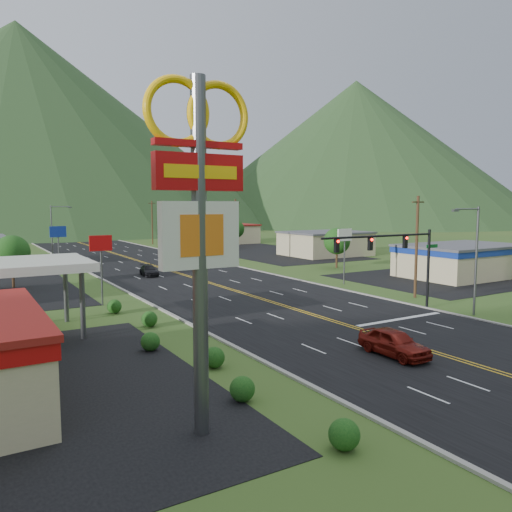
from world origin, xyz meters
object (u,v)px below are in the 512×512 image
streetlight_east (474,253)px  traffic_signal (396,250)px  car_red_far (185,261)px  streetlight_west (54,229)px  gas_canopy (11,268)px  pylon_sign (199,201)px  car_red_near (394,343)px  car_dark_mid (149,271)px

streetlight_east → traffic_signal: bearing=139.6°
car_red_far → streetlight_west: bearing=-43.3°
gas_canopy → car_red_far: (26.09, 31.82, -4.13)m
streetlight_east → streetlight_west: size_ratio=1.00×
streetlight_west → gas_canopy: streetlight_west is taller
traffic_signal → streetlight_east: 6.17m
traffic_signal → streetlight_east: streetlight_east is taller
pylon_sign → car_red_near: bearing=13.2°
gas_canopy → car_red_far: gas_canopy is taller
streetlight_east → pylon_sign: bearing=-164.2°
car_dark_mid → car_red_far: bearing=50.5°
pylon_sign → traffic_signal: pylon_sign is taller
car_red_near → car_red_far: 48.95m
pylon_sign → streetlight_east: 29.58m
traffic_signal → car_dark_mid: traffic_signal is taller
pylon_sign → car_dark_mid: 46.64m
streetlight_east → streetlight_west: bearing=110.9°
car_red_near → traffic_signal: bearing=44.1°
pylon_sign → car_red_near: 16.96m
streetlight_west → gas_canopy: bearing=-102.1°
streetlight_west → car_red_far: 23.02m
traffic_signal → streetlight_west: 58.88m
pylon_sign → car_red_near: size_ratio=2.91×
gas_canopy → car_red_near: gas_canopy is taller
gas_canopy → car_red_near: (19.30, -16.66, -4.05)m
gas_canopy → car_red_far: 41.36m
car_dark_mid → car_red_near: bearing=-81.1°
traffic_signal → car_red_far: 40.16m
car_red_far → gas_canopy: bearing=53.1°
pylon_sign → gas_canopy: bearing=104.0°
pylon_sign → gas_canopy: size_ratio=1.40×
traffic_signal → streetlight_west: size_ratio=1.46×
streetlight_west → gas_canopy: size_ratio=0.90×
car_red_far → pylon_sign: bearing=70.3°
pylon_sign → car_dark_mid: pylon_sign is taller
streetlight_east → gas_canopy: size_ratio=0.90×
streetlight_east → gas_canopy: 35.28m
traffic_signal → gas_canopy: traffic_signal is taller
pylon_sign → car_dark_mid: bearing=73.7°
streetlight_east → streetlight_west: 64.21m
streetlight_east → car_dark_mid: bearing=113.0°
car_dark_mid → streetlight_east: bearing=-60.1°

